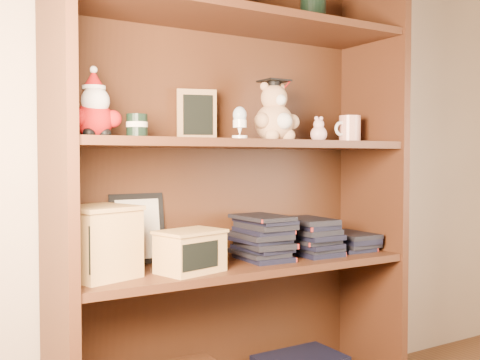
# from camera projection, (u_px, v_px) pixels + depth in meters

# --- Properties ---
(bookcase) EXTENTS (1.20, 0.35, 1.60)m
(bookcase) POSITION_uv_depth(u_px,v_px,m) (232.00, 192.00, 1.88)
(bookcase) COLOR #452413
(bookcase) RESTS_ON ground
(shelf_lower) EXTENTS (1.14, 0.33, 0.02)m
(shelf_lower) POSITION_uv_depth(u_px,v_px,m) (240.00, 266.00, 1.84)
(shelf_lower) COLOR #452413
(shelf_lower) RESTS_ON ground
(shelf_upper) EXTENTS (1.14, 0.33, 0.02)m
(shelf_upper) POSITION_uv_depth(u_px,v_px,m) (240.00, 144.00, 1.83)
(shelf_upper) COLOR #452413
(shelf_upper) RESTS_ON ground
(santa_plush) EXTENTS (0.15, 0.11, 0.21)m
(santa_plush) POSITION_uv_depth(u_px,v_px,m) (95.00, 110.00, 1.57)
(santa_plush) COLOR #A50F0F
(santa_plush) RESTS_ON shelf_upper
(teachers_tin) EXTENTS (0.06, 0.06, 0.07)m
(teachers_tin) POSITION_uv_depth(u_px,v_px,m) (137.00, 126.00, 1.64)
(teachers_tin) COLOR black
(teachers_tin) RESTS_ON shelf_upper
(chalkboard_plaque) EXTENTS (0.13, 0.09, 0.17)m
(chalkboard_plaque) POSITION_uv_depth(u_px,v_px,m) (197.00, 116.00, 1.87)
(chalkboard_plaque) COLOR #9E7547
(chalkboard_plaque) RESTS_ON shelf_upper
(egg_cup) EXTENTS (0.05, 0.05, 0.10)m
(egg_cup) POSITION_uv_depth(u_px,v_px,m) (240.00, 122.00, 1.74)
(egg_cup) COLOR white
(egg_cup) RESTS_ON shelf_upper
(grad_teddy_bear) EXTENTS (0.17, 0.15, 0.21)m
(grad_teddy_bear) POSITION_uv_depth(u_px,v_px,m) (275.00, 117.00, 1.89)
(grad_teddy_bear) COLOR tan
(grad_teddy_bear) RESTS_ON shelf_upper
(pink_figurine) EXTENTS (0.06, 0.06, 0.09)m
(pink_figurine) POSITION_uv_depth(u_px,v_px,m) (319.00, 132.00, 2.00)
(pink_figurine) COLOR beige
(pink_figurine) RESTS_ON shelf_upper
(teacher_mug) EXTENTS (0.11, 0.08, 0.10)m
(teacher_mug) POSITION_uv_depth(u_px,v_px,m) (349.00, 129.00, 2.07)
(teacher_mug) COLOR silver
(teacher_mug) RESTS_ON shelf_upper
(certificate_frame) EXTENTS (0.18, 0.05, 0.23)m
(certificate_frame) POSITION_uv_depth(u_px,v_px,m) (137.00, 229.00, 1.80)
(certificate_frame) COLOR black
(certificate_frame) RESTS_ON shelf_lower
(treats_box) EXTENTS (0.24, 0.24, 0.20)m
(treats_box) POSITION_uv_depth(u_px,v_px,m) (99.00, 241.00, 1.60)
(treats_box) COLOR tan
(treats_box) RESTS_ON shelf_lower
(pencils_box) EXTENTS (0.22, 0.18, 0.13)m
(pencils_box) POSITION_uv_depth(u_px,v_px,m) (190.00, 251.00, 1.67)
(pencils_box) COLOR tan
(pencils_box) RESTS_ON shelf_lower
(book_stack_left) EXTENTS (0.14, 0.20, 0.16)m
(book_stack_left) POSITION_uv_depth(u_px,v_px,m) (261.00, 236.00, 1.88)
(book_stack_left) COLOR black
(book_stack_left) RESTS_ON shelf_lower
(book_stack_mid) EXTENTS (0.14, 0.20, 0.13)m
(book_stack_mid) POSITION_uv_depth(u_px,v_px,m) (311.00, 236.00, 1.99)
(book_stack_mid) COLOR black
(book_stack_mid) RESTS_ON shelf_lower
(book_stack_right) EXTENTS (0.14, 0.20, 0.06)m
(book_stack_right) POSITION_uv_depth(u_px,v_px,m) (350.00, 241.00, 2.09)
(book_stack_right) COLOR black
(book_stack_right) RESTS_ON shelf_lower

